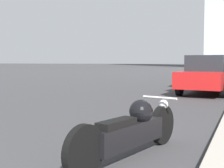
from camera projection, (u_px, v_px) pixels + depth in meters
motorcycle at (132, 129)px, 4.51m from camera, size 0.87×2.56×0.82m
parked_car_red at (208, 75)px, 13.53m from camera, size 2.23×4.60×1.66m
parked_car_white at (224, 68)px, 24.69m from camera, size 2.05×4.14×1.85m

